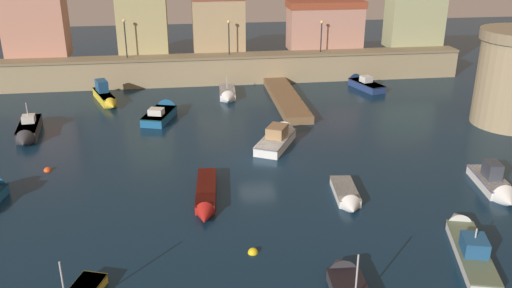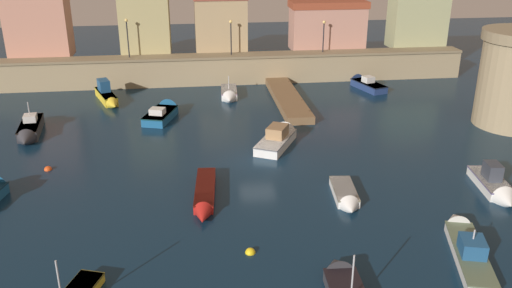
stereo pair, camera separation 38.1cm
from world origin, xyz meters
TOP-DOWN VIEW (x-y plane):
  - ground_plane at (0.00, 0.00)m, footprint 117.30×117.30m
  - quay_wall at (0.00, 20.63)m, footprint 49.10×2.46m
  - old_town_backdrop at (-1.25, 23.57)m, footprint 46.59×4.62m
  - pier_dock at (4.54, 13.17)m, footprint 2.32×12.77m
  - quay_lamp_0 at (-10.38, 20.63)m, footprint 0.32×0.32m
  - quay_lamp_1 at (-0.05, 20.63)m, footprint 0.32×0.32m
  - quay_lamp_2 at (9.61, 20.63)m, footprint 0.32×0.32m
  - moored_boat_0 at (13.89, -6.70)m, footprint 2.23×5.26m
  - moored_boat_1 at (-17.06, 7.07)m, footprint 2.14×6.10m
  - moored_boat_2 at (-3.90, -5.55)m, footprint 1.62×6.61m
  - moored_boat_4 at (13.18, 17.16)m, footprint 3.08×5.54m
  - moored_boat_5 at (2.15, 3.31)m, footprint 4.38×6.17m
  - moored_boat_6 at (9.00, -12.41)m, footprint 3.21×7.15m
  - moored_boat_7 at (-6.80, 10.43)m, footprint 3.32×5.52m
  - moored_boat_9 at (4.47, -6.61)m, footprint 1.69×4.38m
  - moored_boat_10 at (-12.17, 15.41)m, footprint 3.07×5.99m
  - moored_boat_13 at (-0.77, 15.20)m, footprint 1.72×4.83m
  - mooring_buoy_0 at (-1.83, -11.32)m, footprint 0.52×0.52m
  - mooring_buoy_1 at (-14.21, 0.30)m, footprint 0.52×0.52m

SIDE VIEW (x-z plane):
  - ground_plane at x=0.00m, z-range 0.00..0.00m
  - mooring_buoy_0 at x=-1.83m, z-range -0.26..0.26m
  - mooring_buoy_1 at x=-14.21m, z-range -0.26..0.26m
  - moored_boat_9 at x=4.47m, z-range -0.32..0.90m
  - moored_boat_2 at x=-3.90m, z-range -0.22..0.85m
  - pier_dock at x=4.54m, z-range -0.02..0.68m
  - moored_boat_13 at x=-0.77m, z-range -0.80..1.51m
  - moored_boat_6 at x=9.00m, z-range -0.71..1.48m
  - moored_boat_7 at x=-6.80m, z-range -0.46..1.29m
  - moored_boat_4 at x=13.18m, z-range -0.43..1.26m
  - moored_boat_0 at x=13.89m, z-range -0.60..1.46m
  - moored_boat_1 at x=-17.06m, z-range -0.87..1.83m
  - moored_boat_5 at x=2.15m, z-range -0.53..1.49m
  - moored_boat_10 at x=-12.17m, z-range -0.40..1.61m
  - quay_wall at x=0.00m, z-range 0.02..3.01m
  - quay_lamp_2 at x=9.61m, z-range 3.54..6.82m
  - quay_lamp_1 at x=-0.05m, z-range 3.56..7.08m
  - quay_lamp_0 at x=-10.38m, z-range 3.59..7.45m
  - old_town_backdrop at x=-1.25m, z-range 2.14..10.32m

